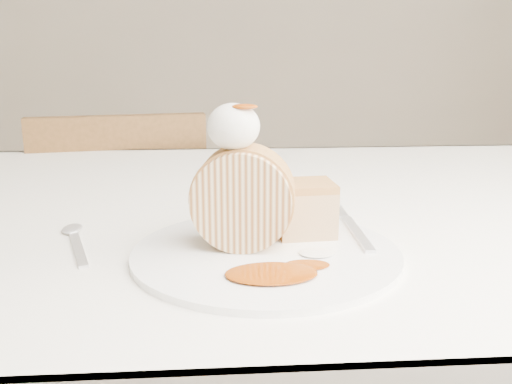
{
  "coord_description": "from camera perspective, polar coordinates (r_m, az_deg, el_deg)",
  "views": [
    {
      "loc": [
        -0.05,
        -0.6,
        0.97
      ],
      "look_at": [
        -0.01,
        -0.01,
        0.82
      ],
      "focal_mm": 40.0,
      "sensor_mm": 36.0,
      "label": 1
    }
  ],
  "objects": [
    {
      "name": "fork",
      "position": [
        0.68,
        10.11,
        -4.09
      ],
      "size": [
        0.03,
        0.17,
        0.0
      ],
      "primitive_type": "cube",
      "rotation": [
        0.0,
        0.0,
        -0.01
      ],
      "color": "silver",
      "rests_on": "plate"
    },
    {
      "name": "spoon",
      "position": [
        0.67,
        -17.33,
        -5.5
      ],
      "size": [
        0.06,
        0.14,
        0.0
      ],
      "primitive_type": "cube",
      "rotation": [
        0.0,
        0.0,
        0.32
      ],
      "color": "silver",
      "rests_on": "table"
    },
    {
      "name": "caramel_drizzle",
      "position": [
        0.59,
        -1.18,
        9.13
      ],
      "size": [
        0.03,
        0.02,
        0.01
      ],
      "primitive_type": "ellipsoid",
      "color": "#893505",
      "rests_on": "whipped_cream"
    },
    {
      "name": "cake_chunk",
      "position": [
        0.67,
        4.92,
        -1.98
      ],
      "size": [
        0.07,
        0.06,
        0.05
      ],
      "primitive_type": "cube",
      "rotation": [
        0.0,
        0.0,
        0.08
      ],
      "color": "#BF7C48",
      "rests_on": "plate"
    },
    {
      "name": "table",
      "position": [
        0.86,
        -0.45,
        -6.75
      ],
      "size": [
        1.4,
        0.9,
        0.75
      ],
      "color": "white",
      "rests_on": "ground"
    },
    {
      "name": "roulade_slice",
      "position": [
        0.62,
        -1.32,
        -0.63
      ],
      "size": [
        0.12,
        0.08,
        0.11
      ],
      "primitive_type": "cylinder",
      "rotation": [
        1.57,
        0.0,
        -0.15
      ],
      "color": "beige",
      "rests_on": "plate"
    },
    {
      "name": "chair_far",
      "position": [
        1.47,
        -12.96,
        -5.86
      ],
      "size": [
        0.45,
        0.45,
        0.82
      ],
      "rotation": [
        0.0,
        0.0,
        3.3
      ],
      "color": "brown",
      "rests_on": "ground"
    },
    {
      "name": "caramel_pool",
      "position": [
        0.56,
        1.54,
        -8.12
      ],
      "size": [
        0.1,
        0.07,
        0.0
      ],
      "primitive_type": null,
      "rotation": [
        0.0,
        0.0,
        0.08
      ],
      "color": "#893505",
      "rests_on": "plate"
    },
    {
      "name": "whipped_cream",
      "position": [
        0.6,
        -2.27,
        6.56
      ],
      "size": [
        0.06,
        0.06,
        0.05
      ],
      "primitive_type": "ellipsoid",
      "color": "white",
      "rests_on": "roulade_slice"
    },
    {
      "name": "plate",
      "position": [
        0.62,
        0.99,
        -6.14
      ],
      "size": [
        0.31,
        0.31,
        0.01
      ],
      "primitive_type": "cylinder",
      "rotation": [
        0.0,
        0.0,
        0.08
      ],
      "color": "white",
      "rests_on": "table"
    }
  ]
}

